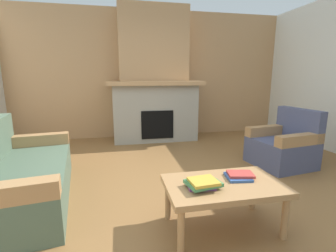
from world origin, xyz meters
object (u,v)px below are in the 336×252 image
couch (18,177)px  coffee_table (223,189)px  fireplace (154,84)px  armchair (284,146)px

couch → coffee_table: bearing=-24.3°
fireplace → coffee_table: 3.34m
fireplace → coffee_table: size_ratio=2.70×
fireplace → armchair: bearing=-49.8°
couch → coffee_table: size_ratio=1.90×
armchair → couch: bearing=-173.3°
armchair → fireplace: bearing=130.2°
armchair → coffee_table: (-1.56, -1.28, 0.08)m
coffee_table → couch: bearing=155.7°
fireplace → couch: fireplace is taller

